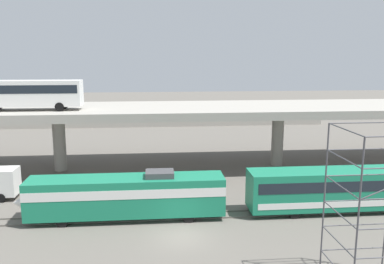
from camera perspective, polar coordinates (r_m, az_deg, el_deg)
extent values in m
plane|color=#605B54|center=(32.32, -1.47, -14.59)|extent=(260.00, 260.00, 0.00)
cube|color=#59544C|center=(35.28, -1.82, -12.24)|extent=(110.00, 0.12, 0.12)
cube|color=#59544C|center=(36.62, -1.96, -11.36)|extent=(110.00, 0.12, 0.12)
cube|color=#197A56|center=(35.27, -9.21, -8.87)|extent=(16.63, 3.00, 3.20)
cube|color=silver|center=(35.08, -9.24, -7.98)|extent=(16.63, 3.04, 0.77)
cone|color=silver|center=(36.93, -22.35, -9.18)|extent=(2.27, 2.85, 2.85)
cube|color=black|center=(36.08, -19.88, -7.43)|extent=(2.27, 2.70, 1.02)
cube|color=#3F3F42|center=(34.61, -4.59, -5.92)|extent=(2.40, 1.80, 0.50)
cylinder|color=black|center=(35.36, -17.91, -11.99)|extent=(0.96, 0.18, 0.96)
cylinder|color=black|center=(37.81, -17.01, -10.43)|extent=(0.96, 0.18, 0.96)
cylinder|color=black|center=(34.59, -0.48, -11.96)|extent=(0.96, 0.18, 0.96)
cylinder|color=black|center=(37.09, -0.83, -10.36)|extent=(0.96, 0.18, 0.96)
cube|color=#197A56|center=(39.83, 23.32, -7.21)|extent=(21.31, 3.00, 3.40)
cube|color=black|center=(39.65, 23.38, -6.37)|extent=(20.46, 3.04, 0.95)
cube|color=silver|center=(40.12, 23.22, -8.51)|extent=(20.46, 3.04, 0.54)
cylinder|color=black|center=(36.46, 14.35, -11.13)|extent=(0.92, 0.18, 0.92)
cylinder|color=black|center=(38.84, 13.01, -9.69)|extent=(0.92, 0.18, 0.92)
cube|color=#9E998E|center=(49.64, -3.02, 3.07)|extent=(96.00, 12.39, 0.97)
cylinder|color=#9E998E|center=(51.62, -18.25, -1.52)|extent=(1.50, 1.50, 6.75)
cylinder|color=#9E998E|center=(52.58, 12.00, -0.99)|extent=(1.50, 1.50, 6.75)
cube|color=silver|center=(49.38, -22.25, 5.10)|extent=(12.00, 2.55, 2.90)
cube|color=black|center=(49.34, -22.29, 5.70)|extent=(11.52, 2.59, 0.93)
cube|color=black|center=(47.95, -15.43, 5.78)|extent=(0.08, 2.30, 1.74)
cylinder|color=black|center=(49.74, -17.62, 3.74)|extent=(1.00, 0.26, 1.00)
cylinder|color=black|center=(47.39, -18.24, 3.39)|extent=(1.00, 0.26, 1.00)
cylinder|color=black|center=(43.13, -25.43, -8.43)|extent=(0.88, 0.28, 0.88)
cylinder|color=black|center=(45.08, -24.48, -7.55)|extent=(0.88, 0.28, 0.88)
cylinder|color=#47474C|center=(26.68, 18.20, -9.30)|extent=(0.10, 0.10, 9.84)
cylinder|color=#47474C|center=(23.18, 22.35, -12.67)|extent=(0.10, 0.10, 9.84)
cylinder|color=#47474C|center=(28.78, 21.77, -15.11)|extent=(4.18, 0.07, 0.07)
cylinder|color=#47474C|center=(28.12, 22.00, -12.09)|extent=(4.18, 0.07, 0.07)
cylinder|color=#47474C|center=(25.53, 19.87, -14.31)|extent=(0.07, 4.18, 0.07)
cylinder|color=#47474C|center=(27.55, 22.24, -8.93)|extent=(4.18, 0.07, 0.07)
cylinder|color=#47474C|center=(24.90, 20.12, -10.87)|extent=(0.07, 4.18, 0.07)
cylinder|color=#47474C|center=(27.07, 22.49, -5.65)|extent=(4.18, 0.07, 0.07)
cylinder|color=#47474C|center=(24.37, 20.36, -7.27)|extent=(0.07, 4.18, 0.07)
cylinder|color=#47474C|center=(26.68, 22.74, -2.26)|extent=(4.18, 0.07, 0.07)
cylinder|color=#47474C|center=(23.93, 20.62, -3.53)|extent=(0.07, 4.18, 0.07)
cylinder|color=#47474C|center=(26.39, 22.99, 1.22)|extent=(4.18, 0.07, 0.07)
cylinder|color=#47474C|center=(23.60, 20.88, 0.34)|extent=(0.07, 4.18, 0.07)
cube|color=#9E998E|center=(85.21, -3.90, 1.76)|extent=(63.95, 10.52, 1.28)
cube|color=silver|center=(88.23, 11.92, 2.72)|extent=(4.48, 1.76, 0.70)
cube|color=#1E232B|center=(88.22, 12.08, 3.10)|extent=(1.97, 1.55, 0.48)
cylinder|color=black|center=(87.09, 11.20, 2.41)|extent=(0.64, 0.20, 0.64)
cylinder|color=black|center=(88.67, 10.90, 2.57)|extent=(0.64, 0.20, 0.64)
cylinder|color=black|center=(87.91, 12.94, 2.42)|extent=(0.64, 0.20, 0.64)
cylinder|color=black|center=(89.48, 12.61, 2.58)|extent=(0.64, 0.20, 0.64)
cube|color=#B7B7BC|center=(83.48, -8.46, 2.39)|extent=(4.10, 1.89, 0.70)
cube|color=#1E232B|center=(83.39, -8.33, 2.80)|extent=(1.80, 1.67, 0.48)
cylinder|color=black|center=(82.73, -9.36, 2.05)|extent=(0.64, 0.20, 0.64)
cylinder|color=black|center=(84.50, -9.28, 2.23)|extent=(0.64, 0.20, 0.64)
cylinder|color=black|center=(82.58, -7.60, 2.08)|extent=(0.64, 0.20, 0.64)
cylinder|color=black|center=(84.36, -7.55, 2.26)|extent=(0.64, 0.20, 0.64)
cube|color=#0C4C26|center=(86.60, 3.68, 2.78)|extent=(4.09, 1.71, 0.70)
cube|color=#1E232B|center=(86.55, 3.82, 3.17)|extent=(1.80, 1.50, 0.48)
cylinder|color=black|center=(85.67, 2.92, 2.47)|extent=(0.64, 0.20, 0.64)
cylinder|color=black|center=(87.26, 2.77, 2.62)|extent=(0.64, 0.20, 0.64)
cylinder|color=black|center=(86.06, 4.60, 2.49)|extent=(0.64, 0.20, 0.64)
cylinder|color=black|center=(87.65, 4.42, 2.64)|extent=(0.64, 0.20, 0.64)
cube|color=black|center=(84.52, 6.41, 2.54)|extent=(4.46, 1.82, 0.70)
cube|color=#1E232B|center=(84.39, 6.27, 2.94)|extent=(1.96, 1.60, 0.48)
cylinder|color=black|center=(85.69, 7.19, 2.40)|extent=(0.64, 0.20, 0.64)
cylinder|color=black|center=(84.02, 7.45, 2.23)|extent=(0.64, 0.20, 0.64)
cylinder|color=black|center=(85.14, 5.37, 2.39)|extent=(0.64, 0.20, 0.64)
cylinder|color=black|center=(83.46, 5.59, 2.22)|extent=(0.64, 0.20, 0.64)
cube|color=navy|center=(108.07, -4.19, 3.30)|extent=(140.00, 36.00, 0.01)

